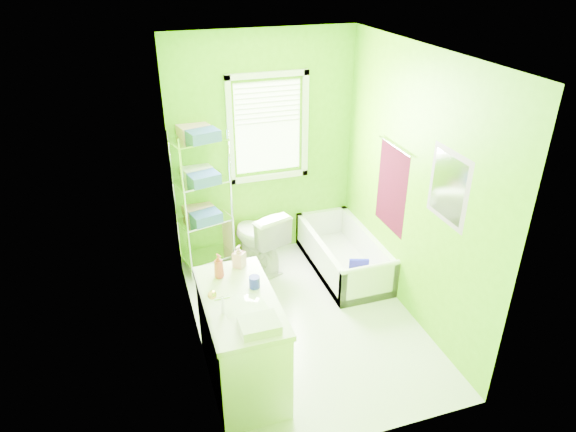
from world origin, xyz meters
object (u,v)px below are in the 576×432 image
object	(u,v)px
bathtub	(344,259)
wire_shelf_unit	(203,186)
toilet	(259,238)
vanity	(242,338)

from	to	relation	value
bathtub	wire_shelf_unit	size ratio (longest dim) A/B	0.84
toilet	bathtub	bearing A→B (deg)	139.00
bathtub	wire_shelf_unit	xyz separation A→B (m)	(-1.46, 0.56, 0.88)
bathtub	vanity	size ratio (longest dim) A/B	1.25
bathtub	toilet	xyz separation A→B (m)	(-0.90, 0.37, 0.23)
bathtub	vanity	world-z (taller)	vanity
bathtub	toilet	world-z (taller)	toilet
bathtub	vanity	xyz separation A→B (m)	(-1.50, -1.29, 0.31)
bathtub	wire_shelf_unit	world-z (taller)	wire_shelf_unit
bathtub	wire_shelf_unit	distance (m)	1.80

